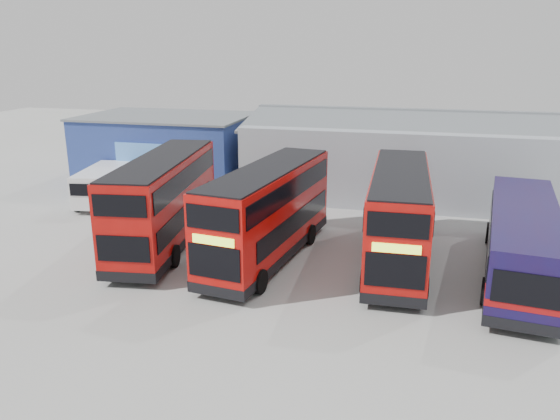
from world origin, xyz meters
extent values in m
plane|color=gray|center=(0.00, 0.00, 0.00)|extent=(120.00, 120.00, 0.00)
cube|color=navy|center=(-14.00, 18.00, 2.50)|extent=(12.00, 8.00, 5.00)
cube|color=slate|center=(-14.00, 18.00, 5.05)|extent=(12.30, 8.30, 0.15)
cube|color=#5597F1|center=(-14.00, 13.90, 3.00)|extent=(3.96, 0.15, 1.40)
cube|color=#9398A1|center=(8.00, 20.00, 2.50)|extent=(30.00, 12.00, 5.00)
cube|color=slate|center=(8.00, 17.20, 5.25)|extent=(30.50, 6.33, 1.29)
cube|color=slate|center=(8.00, 22.80, 5.25)|extent=(30.50, 6.33, 1.29)
cube|color=#B00D0A|center=(-8.06, 5.08, 2.51)|extent=(4.08, 11.34, 4.28)
cube|color=black|center=(-8.06, 5.08, 0.58)|extent=(4.13, 11.38, 0.48)
cube|color=black|center=(-6.68, 4.84, 2.01)|extent=(1.30, 9.32, 1.00)
cube|color=black|center=(-9.34, 4.49, 2.01)|extent=(1.30, 9.32, 1.00)
cube|color=black|center=(-6.74, 5.26, 3.80)|extent=(1.44, 10.37, 1.00)
cube|color=black|center=(-9.39, 4.91, 3.80)|extent=(1.44, 10.37, 1.00)
cube|color=black|center=(-8.80, 10.60, 1.90)|extent=(2.36, 0.37, 1.43)
cube|color=black|center=(-8.80, 10.60, 3.80)|extent=(2.36, 0.37, 1.00)
cube|color=#B2D52C|center=(-8.80, 10.61, 2.85)|extent=(1.89, 0.29, 0.37)
cube|color=black|center=(-7.33, -0.43, 1.90)|extent=(2.31, 0.36, 1.16)
cube|color=black|center=(-7.33, -0.43, 3.80)|extent=(2.31, 0.36, 0.95)
cube|color=black|center=(-8.06, 5.08, 4.67)|extent=(3.91, 11.16, 0.11)
cylinder|color=black|center=(-7.32, 9.07, 0.55)|extent=(0.48, 1.13, 1.10)
cylinder|color=black|center=(-9.83, 8.73, 0.55)|extent=(0.48, 1.13, 1.10)
cylinder|color=black|center=(-6.44, 2.48, 0.55)|extent=(0.48, 1.13, 1.10)
cylinder|color=black|center=(-8.95, 2.14, 0.55)|extent=(0.48, 1.13, 1.10)
cube|color=#B00D0A|center=(-2.36, 4.61, 2.45)|extent=(4.03, 11.07, 4.17)
cube|color=black|center=(-2.36, 4.61, 0.57)|extent=(4.08, 11.12, 0.46)
cube|color=black|center=(-3.60, 5.20, 1.96)|extent=(1.30, 9.10, 0.98)
cube|color=black|center=(-1.00, 4.84, 1.96)|extent=(1.30, 9.10, 0.98)
cube|color=black|center=(-3.65, 4.79, 3.71)|extent=(1.45, 10.12, 0.98)
cube|color=black|center=(-1.06, 4.43, 3.71)|extent=(1.45, 10.12, 0.98)
cube|color=black|center=(-3.10, -0.77, 1.86)|extent=(2.30, 0.37, 1.39)
cube|color=black|center=(-3.10, -0.77, 3.71)|extent=(2.30, 0.37, 0.98)
cube|color=#B2D52C|center=(-3.10, -0.78, 2.78)|extent=(1.84, 0.29, 0.36)
cube|color=black|center=(-1.62, 9.99, 1.86)|extent=(2.25, 0.36, 1.13)
cube|color=black|center=(-1.62, 9.99, 3.71)|extent=(2.25, 0.36, 0.93)
cube|color=black|center=(-2.36, 4.61, 4.56)|extent=(3.86, 10.90, 0.10)
cylinder|color=black|center=(-4.10, 1.05, 0.54)|extent=(0.47, 1.11, 1.07)
cylinder|color=black|center=(-1.65, 0.71, 0.54)|extent=(0.47, 1.11, 1.07)
cylinder|color=black|center=(-3.21, 7.48, 0.54)|extent=(0.47, 1.11, 1.07)
cylinder|color=black|center=(-0.76, 7.15, 0.54)|extent=(0.47, 1.11, 1.07)
cube|color=#B00D0A|center=(3.80, 5.57, 2.44)|extent=(2.88, 10.87, 4.17)
cube|color=black|center=(3.80, 5.57, 0.57)|extent=(2.92, 10.91, 0.46)
cube|color=black|center=(2.49, 5.95, 1.95)|extent=(0.31, 9.15, 0.98)
cube|color=black|center=(5.10, 6.02, 1.95)|extent=(0.31, 9.15, 0.98)
cube|color=black|center=(2.50, 5.54, 3.70)|extent=(0.34, 10.18, 0.98)
cube|color=black|center=(5.11, 5.61, 3.70)|extent=(0.34, 10.18, 0.98)
cube|color=black|center=(3.96, 0.15, 1.85)|extent=(2.32, 0.12, 1.39)
cube|color=black|center=(3.96, 0.15, 3.70)|extent=(2.32, 0.12, 0.98)
cube|color=#B2D52C|center=(3.96, 0.14, 2.78)|extent=(1.85, 0.09, 0.36)
cube|color=black|center=(3.65, 10.99, 1.85)|extent=(2.26, 0.12, 1.13)
cube|color=black|center=(3.65, 10.99, 3.70)|extent=(2.26, 0.12, 0.93)
cube|color=black|center=(3.80, 5.57, 4.55)|extent=(2.72, 10.71, 0.10)
cylinder|color=black|center=(2.68, 1.78, 0.53)|extent=(0.36, 1.08, 1.07)
cylinder|color=black|center=(5.14, 1.85, 0.53)|extent=(0.36, 1.08, 1.07)
cylinder|color=black|center=(2.49, 8.26, 0.53)|extent=(0.36, 1.08, 1.07)
cylinder|color=black|center=(4.96, 8.33, 0.53)|extent=(0.36, 1.08, 1.07)
cube|color=#110D3A|center=(9.30, 5.21, 1.85)|extent=(4.21, 12.36, 2.92)
cube|color=black|center=(9.30, 5.21, 0.58)|extent=(4.26, 12.41, 0.44)
cube|color=maroon|center=(9.30, 5.21, 1.32)|extent=(4.25, 12.40, 0.28)
cube|color=black|center=(10.65, 4.71, 2.31)|extent=(1.29, 10.07, 1.05)
cube|color=black|center=(7.87, 5.05, 2.31)|extent=(1.29, 10.07, 1.05)
cube|color=black|center=(10.04, 11.24, 2.04)|extent=(2.47, 0.36, 1.43)
cube|color=black|center=(8.56, -0.83, 2.04)|extent=(2.41, 0.35, 1.21)
cylinder|color=black|center=(11.14, 9.31, 0.57)|extent=(0.49, 1.18, 1.15)
cylinder|color=black|center=(8.51, 9.63, 0.57)|extent=(0.49, 1.18, 1.15)
cylinder|color=black|center=(10.20, 1.65, 0.57)|extent=(0.49, 1.18, 1.15)
cylinder|color=black|center=(7.57, 1.98, 0.57)|extent=(0.49, 1.18, 1.15)
cube|color=white|center=(-15.53, 11.23, 1.36)|extent=(3.12, 5.76, 2.07)
cube|color=black|center=(-15.04, 8.53, 1.69)|extent=(1.94, 0.40, 0.76)
cube|color=black|center=(-16.31, 9.32, 1.69)|extent=(0.23, 0.98, 0.65)
cube|color=black|center=(-14.12, 9.72, 1.69)|extent=(0.23, 0.98, 0.65)
cylinder|color=black|center=(-16.23, 9.22, 0.39)|extent=(0.40, 0.82, 0.79)
cylinder|color=black|center=(-14.17, 9.60, 0.39)|extent=(0.40, 0.82, 0.79)
cylinder|color=black|center=(-16.89, 12.87, 0.39)|extent=(0.40, 0.82, 0.79)
cylinder|color=black|center=(-14.83, 13.25, 0.39)|extent=(0.40, 0.82, 0.79)
camera|label=1|loc=(4.47, -19.71, 10.20)|focal=35.00mm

